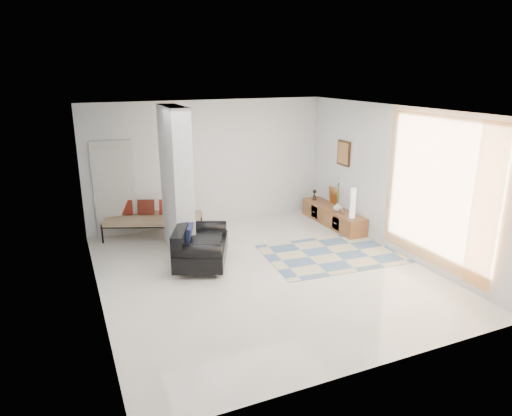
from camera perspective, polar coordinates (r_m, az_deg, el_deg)
name	(u,v)px	position (r m, az deg, el deg)	size (l,w,h in m)	color
floor	(264,272)	(8.14, 0.96, -7.95)	(6.00, 6.00, 0.00)	beige
ceiling	(264,110)	(7.41, 1.07, 12.10)	(6.00, 6.00, 0.00)	white
wall_back	(209,163)	(10.39, -5.90, 5.59)	(6.00, 6.00, 0.00)	white
wall_front	(377,261)	(5.23, 14.87, -6.41)	(6.00, 6.00, 0.00)	white
wall_left	(92,215)	(7.02, -19.86, -0.85)	(6.00, 6.00, 0.00)	white
wall_right	(395,180)	(9.12, 16.97, 3.35)	(6.00, 6.00, 0.00)	white
partition_column	(176,181)	(8.78, -9.93, 3.34)	(0.35, 1.20, 2.80)	silver
hallway_door	(115,189)	(10.02, -17.27, 2.26)	(0.85, 0.06, 2.04)	silver
curtain	(437,192)	(8.24, 21.68, 1.85)	(2.55, 2.55, 0.00)	#F49D40
wall_art	(344,153)	(10.37, 10.92, 6.76)	(0.04, 0.45, 0.55)	#3F2311
media_console	(333,216)	(10.61, 9.58, -1.00)	(0.45, 2.05, 0.80)	brown
loveseat	(198,245)	(8.39, -7.22, -4.63)	(1.38, 1.70, 0.76)	silver
daybed	(152,217)	(9.96, -12.83, -1.14)	(2.16, 1.52, 0.77)	black
area_rug	(334,253)	(9.02, 9.77, -5.61)	(2.66, 1.77, 0.01)	beige
cylinder_lamp	(353,203)	(9.85, 12.02, 0.63)	(0.12, 0.12, 0.65)	silver
bronze_figurine	(314,195)	(11.11, 7.31, 1.64)	(0.12, 0.12, 0.25)	#301D15
vase	(338,207)	(10.30, 10.16, 0.16)	(0.19, 0.19, 0.20)	silver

